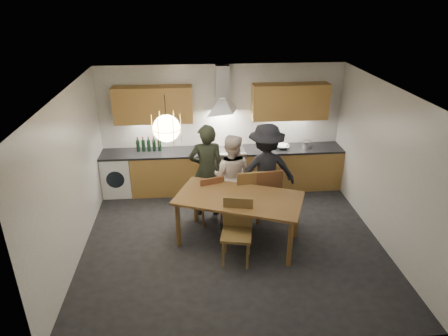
{
  "coord_description": "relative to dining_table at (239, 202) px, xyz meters",
  "views": [
    {
      "loc": [
        -0.64,
        -5.69,
        4.0
      ],
      "look_at": [
        -0.11,
        0.4,
        1.2
      ],
      "focal_mm": 32.0,
      "sensor_mm": 36.0,
      "label": 1
    }
  ],
  "objects": [
    {
      "name": "chair_back_mid",
      "position": [
        0.25,
        0.58,
        -0.14
      ],
      "size": [
        0.53,
        0.53,
        1.07
      ],
      "rotation": [
        0.0,
        0.0,
        3.25
      ],
      "color": "brown",
      "rests_on": "ground"
    },
    {
      "name": "chair_back_left",
      "position": [
        -0.44,
        0.62,
        -0.2
      ],
      "size": [
        0.55,
        0.55,
        0.97
      ],
      "rotation": [
        0.0,
        0.0,
        3.47
      ],
      "color": "brown",
      "rests_on": "ground"
    },
    {
      "name": "person_right",
      "position": [
        0.6,
        0.88,
        0.14
      ],
      "size": [
        1.21,
        0.76,
        1.79
      ],
      "primitive_type": "imported",
      "rotation": [
        0.0,
        0.0,
        3.22
      ],
      "color": "black",
      "rests_on": "ground"
    },
    {
      "name": "person_mid",
      "position": [
        -0.04,
        0.93,
        0.04
      ],
      "size": [
        0.91,
        0.79,
        1.6
      ],
      "primitive_type": "imported",
      "rotation": [
        0.0,
        0.0,
        2.88
      ],
      "color": "beige",
      "rests_on": "ground"
    },
    {
      "name": "range_stove",
      "position": [
        -0.1,
        1.95,
        -0.31
      ],
      "size": [
        0.9,
        0.6,
        0.92
      ],
      "color": "silver",
      "rests_on": "ground"
    },
    {
      "name": "dining_table",
      "position": [
        0.0,
        0.0,
        0.0
      ],
      "size": [
        2.26,
        1.68,
        0.86
      ],
      "rotation": [
        0.0,
        0.0,
        -0.37
      ],
      "color": "brown",
      "rests_on": "ground"
    },
    {
      "name": "counter_run",
      "position": [
        -0.07,
        1.96,
        -0.31
      ],
      "size": [
        5.0,
        0.62,
        0.9
      ],
      "color": "tan",
      "rests_on": "ground"
    },
    {
      "name": "pendant_lamp",
      "position": [
        -1.1,
        -0.09,
        1.34
      ],
      "size": [
        0.43,
        0.43,
        0.7
      ],
      "color": "black",
      "rests_on": "ground"
    },
    {
      "name": "mixing_bowl",
      "position": [
        1.15,
        1.94,
        0.18
      ],
      "size": [
        0.35,
        0.35,
        0.07
      ],
      "primitive_type": "imported",
      "rotation": [
        0.0,
        0.0,
        -0.22
      ],
      "color": "silver",
      "rests_on": "counter_run"
    },
    {
      "name": "stock_pot",
      "position": [
        1.66,
        1.95,
        0.21
      ],
      "size": [
        0.25,
        0.25,
        0.14
      ],
      "primitive_type": "cylinder",
      "rotation": [
        0.0,
        0.0,
        -0.32
      ],
      "color": "silver",
      "rests_on": "counter_run"
    },
    {
      "name": "chair_back_right",
      "position": [
        0.59,
        0.61,
        -0.15
      ],
      "size": [
        0.53,
        0.53,
        1.06
      ],
      "rotation": [
        0.0,
        0.0,
        3.25
      ],
      "color": "brown",
      "rests_on": "ground"
    },
    {
      "name": "room_shell",
      "position": [
        -0.1,
        0.01,
        0.95
      ],
      "size": [
        5.02,
        4.52,
        2.61
      ],
      "color": "white",
      "rests_on": "ground"
    },
    {
      "name": "wine_bottles",
      "position": [
        -1.62,
        2.04,
        0.3
      ],
      "size": [
        0.51,
        0.07,
        0.31
      ],
      "color": "black",
      "rests_on": "counter_run"
    },
    {
      "name": "ground",
      "position": [
        -0.1,
        0.01,
        -0.76
      ],
      "size": [
        5.0,
        5.0,
        0.0
      ],
      "primitive_type": "plane",
      "color": "black",
      "rests_on": "ground"
    },
    {
      "name": "wall_fixtures",
      "position": [
        -0.1,
        2.07,
        1.12
      ],
      "size": [
        4.3,
        0.54,
        1.1
      ],
      "color": "tan",
      "rests_on": "ground"
    },
    {
      "name": "chair_front",
      "position": [
        -0.08,
        -0.45,
        -0.17
      ],
      "size": [
        0.55,
        0.55,
        1.03
      ],
      "rotation": [
        0.0,
        0.0,
        -0.2
      ],
      "color": "brown",
      "rests_on": "ground"
    },
    {
      "name": "person_left",
      "position": [
        -0.48,
        0.99,
        0.14
      ],
      "size": [
        0.67,
        0.46,
        1.79
      ],
      "primitive_type": "imported",
      "rotation": [
        0.0,
        0.0,
        3.19
      ],
      "color": "black",
      "rests_on": "ground"
    }
  ]
}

